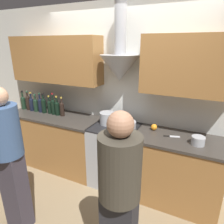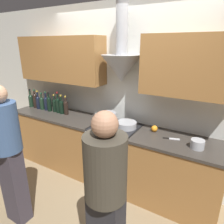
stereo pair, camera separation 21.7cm
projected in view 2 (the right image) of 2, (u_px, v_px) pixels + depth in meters
name	position (u px, v px, depth m)	size (l,w,h in m)	color
ground_plane	(103.00, 195.00, 2.84)	(12.00, 12.00, 0.00)	#847051
wall_back	(120.00, 84.00, 2.91)	(8.40, 0.55, 2.60)	silver
counter_left	(61.00, 138.00, 3.52)	(1.60, 0.62, 0.92)	#9E6B38
counter_right	(175.00, 173.00, 2.56)	(1.12, 0.62, 0.92)	#9E6B38
stove_range	(115.00, 155.00, 2.98)	(0.65, 0.60, 0.92)	#A8AAAF
wine_bottle_0	(31.00, 100.00, 3.69)	(0.08, 0.08, 0.33)	black
wine_bottle_1	(35.00, 100.00, 3.64)	(0.07, 0.07, 0.34)	black
wine_bottle_2	(38.00, 102.00, 3.58)	(0.08, 0.08, 0.33)	black
wine_bottle_3	(42.00, 103.00, 3.54)	(0.08, 0.08, 0.31)	black
wine_bottle_4	(46.00, 103.00, 3.50)	(0.08, 0.08, 0.33)	black
wine_bottle_5	(49.00, 103.00, 3.45)	(0.08, 0.08, 0.34)	black
wine_bottle_6	(54.00, 105.00, 3.42)	(0.07, 0.07, 0.31)	black
wine_bottle_7	(58.00, 104.00, 3.36)	(0.07, 0.07, 0.36)	black
wine_bottle_8	(61.00, 106.00, 3.32)	(0.08, 0.08, 0.32)	black
wine_bottle_9	(66.00, 107.00, 3.28)	(0.07, 0.07, 0.32)	black
stock_pot	(109.00, 118.00, 2.91)	(0.22, 0.22, 0.17)	#A8AAAF
mixing_bowl	(126.00, 125.00, 2.79)	(0.28, 0.28, 0.09)	#A8AAAF
orange_fruit	(154.00, 129.00, 2.66)	(0.09, 0.09, 0.09)	orange
saucepan	(197.00, 144.00, 2.23)	(0.15, 0.15, 0.10)	#A8AAAF
chefs_knife	(171.00, 139.00, 2.47)	(0.20, 0.09, 0.01)	silver
person_foreground_left	(8.00, 152.00, 2.18)	(0.32, 0.32, 1.66)	#38333D
person_foreground_right	(106.00, 197.00, 1.58)	(0.33, 0.33, 1.61)	#28282D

